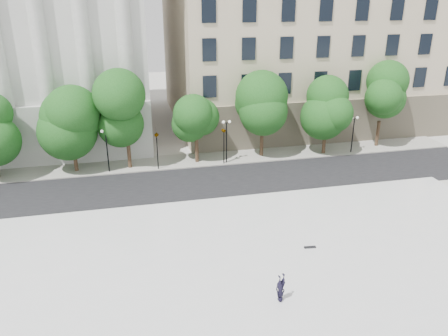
# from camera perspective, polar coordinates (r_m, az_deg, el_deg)

# --- Properties ---
(ground) EXTENTS (160.00, 160.00, 0.00)m
(ground) POSITION_cam_1_polar(r_m,az_deg,el_deg) (23.63, 0.99, -19.93)
(ground) COLOR beige
(ground) RESTS_ON ground
(plaza) EXTENTS (44.00, 22.00, 0.45)m
(plaza) POSITION_cam_1_polar(r_m,az_deg,el_deg) (25.76, -0.64, -15.23)
(plaza) COLOR silver
(plaza) RESTS_ON ground
(street) EXTENTS (60.00, 8.00, 0.02)m
(street) POSITION_cam_1_polar(r_m,az_deg,el_deg) (38.72, -5.33, -2.32)
(street) COLOR black
(street) RESTS_ON ground
(far_sidewalk) EXTENTS (60.00, 4.00, 0.12)m
(far_sidewalk) POSITION_cam_1_polar(r_m,az_deg,el_deg) (44.22, -6.39, 0.83)
(far_sidewalk) COLOR #A9A69C
(far_sidewalk) RESTS_ON ground
(building_west) EXTENTS (31.50, 27.65, 25.60)m
(building_west) POSITION_cam_1_polar(r_m,az_deg,el_deg) (57.23, -26.80, 16.67)
(building_west) COLOR silver
(building_west) RESTS_ON ground
(building_east) EXTENTS (36.00, 26.15, 23.00)m
(building_east) POSITION_cam_1_polar(r_m,az_deg,el_deg) (61.26, 11.11, 17.03)
(building_east) COLOR #C7B598
(building_east) RESTS_ON ground
(traffic_light_west) EXTENTS (0.72, 1.96, 4.27)m
(traffic_light_west) POSITION_cam_1_polar(r_m,az_deg,el_deg) (41.28, -8.85, 4.62)
(traffic_light_west) COLOR black
(traffic_light_west) RESTS_ON ground
(traffic_light_east) EXTENTS (0.94, 1.76, 4.20)m
(traffic_light_east) POSITION_cam_1_polar(r_m,az_deg,el_deg) (42.19, -0.02, 5.15)
(traffic_light_east) COLOR black
(traffic_light_east) RESTS_ON ground
(person_lying) EXTENTS (1.16, 1.76, 0.45)m
(person_lying) POSITION_cam_1_polar(r_m,az_deg,el_deg) (24.46, 7.35, -16.41)
(person_lying) COLOR black
(person_lying) RESTS_ON plaza
(skateboard) EXTENTS (0.78, 0.27, 0.08)m
(skateboard) POSITION_cam_1_polar(r_m,az_deg,el_deg) (29.24, 11.17, -10.11)
(skateboard) COLOR black
(skateboard) RESTS_ON plaza
(street_trees) EXTENTS (47.06, 5.38, 7.96)m
(street_trees) POSITION_cam_1_polar(r_m,az_deg,el_deg) (42.16, -7.18, 6.85)
(street_trees) COLOR #382619
(street_trees) RESTS_ON ground
(lamp_posts) EXTENTS (37.07, 0.28, 4.42)m
(lamp_posts) POSITION_cam_1_polar(r_m,az_deg,el_deg) (41.94, -6.64, 3.81)
(lamp_posts) COLOR black
(lamp_posts) RESTS_ON ground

